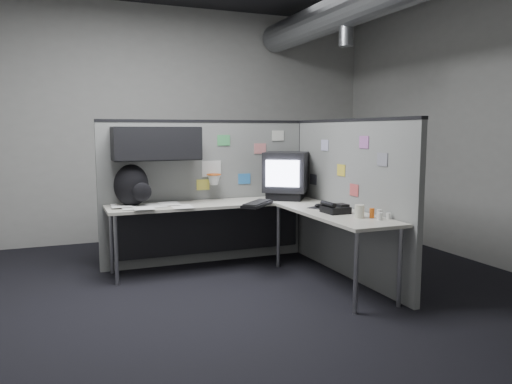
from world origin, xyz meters
name	(u,v)px	position (x,y,z in m)	size (l,w,h in m)	color
room	(313,67)	(0.56, 0.00, 2.10)	(5.62, 5.62, 3.22)	black
partition_back	(195,177)	(-0.25, 1.23, 1.00)	(2.44, 0.42, 1.63)	slate
partition_right	(348,198)	(1.10, 0.22, 0.82)	(0.07, 2.23, 1.63)	slate
desk	(245,216)	(0.15, 0.70, 0.61)	(2.31, 2.11, 0.73)	beige
monitor	(286,175)	(0.75, 0.97, 1.01)	(0.65, 0.65, 0.54)	black
keyboard	(257,204)	(0.24, 0.60, 0.75)	(0.46, 0.47, 0.04)	black
mouse	(319,206)	(0.77, 0.24, 0.75)	(0.26, 0.24, 0.04)	black
phone	(335,209)	(0.76, -0.10, 0.77)	(0.22, 0.24, 0.11)	black
bottles	(379,215)	(0.96, -0.51, 0.77)	(0.16, 0.17, 0.09)	silver
cup	(359,211)	(0.83, -0.41, 0.79)	(0.09, 0.09, 0.12)	beige
papers	(151,206)	(-0.80, 0.94, 0.74)	(0.81, 0.51, 0.02)	white
backpack	(132,186)	(-0.97, 1.04, 0.94)	(0.42, 0.37, 0.44)	black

